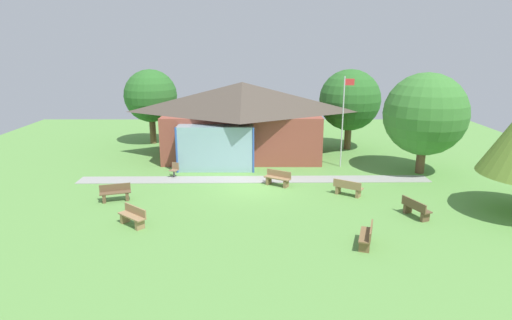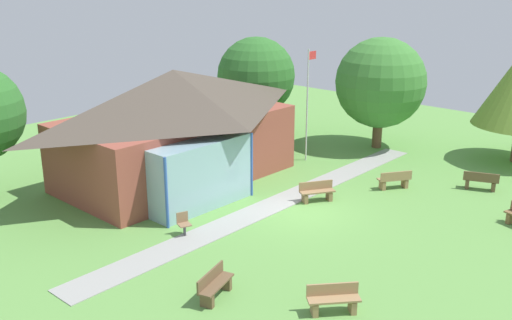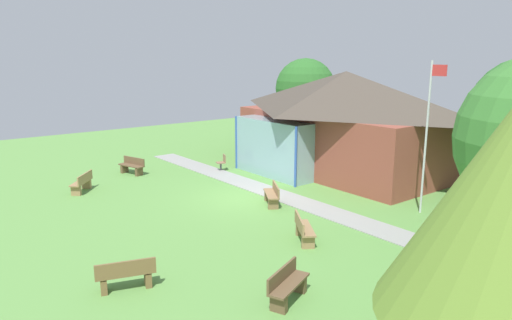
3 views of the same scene
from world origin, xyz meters
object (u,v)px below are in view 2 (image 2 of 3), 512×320
(pavilion, at_px, (176,124))
(tree_behind_pavilion_right, at_px, (256,76))
(bench_rear_near_path, at_px, (317,192))
(bench_lawn_far_right, at_px, (481,181))
(flagpole, at_px, (308,100))
(bench_mid_left, at_px, (215,285))
(bench_mid_right, at_px, (394,180))
(bench_front_left, at_px, (333,300))
(tree_east_hedge, at_px, (381,83))
(patio_chair_west, at_px, (184,225))

(pavilion, xyz_separation_m, tree_behind_pavilion_right, (7.84, 2.25, 0.98))
(pavilion, height_order, bench_rear_near_path, pavilion)
(pavilion, xyz_separation_m, bench_lawn_far_right, (8.25, -10.94, -2.27))
(flagpole, height_order, bench_rear_near_path, flagpole)
(pavilion, relative_size, bench_lawn_far_right, 7.29)
(bench_lawn_far_right, relative_size, bench_mid_left, 0.99)
(bench_mid_right, distance_m, bench_lawn_far_right, 3.81)
(bench_mid_left, xyz_separation_m, tree_behind_pavilion_right, (13.87, 11.08, 3.25))
(bench_mid_left, bearing_deg, bench_front_left, 101.72)
(bench_lawn_far_right, relative_size, bench_front_left, 1.09)
(pavilion, relative_size, bench_rear_near_path, 7.50)
(bench_mid_right, distance_m, tree_east_hedge, 7.38)
(bench_rear_near_path, bearing_deg, tree_east_hedge, -133.17)
(bench_mid_right, bearing_deg, patio_chair_west, -165.32)
(bench_mid_right, height_order, bench_lawn_far_right, same)
(bench_front_left, height_order, tree_behind_pavilion_right, tree_behind_pavilion_right)
(pavilion, distance_m, bench_mid_left, 10.93)
(bench_front_left, xyz_separation_m, tree_behind_pavilion_right, (12.16, 14.13, 3.25))
(pavilion, distance_m, bench_mid_right, 10.16)
(pavilion, distance_m, bench_rear_near_path, 7.14)
(flagpole, bearing_deg, tree_behind_pavilion_right, 73.95)
(bench_front_left, relative_size, tree_east_hedge, 0.24)
(bench_mid_right, xyz_separation_m, bench_lawn_far_right, (2.48, -2.89, 0.00))
(flagpole, xyz_separation_m, bench_lawn_far_right, (1.79, -8.41, -2.75))
(patio_chair_west, bearing_deg, pavilion, -108.45)
(bench_rear_near_path, distance_m, bench_mid_left, 8.60)
(flagpole, height_order, bench_lawn_far_right, flagpole)
(pavilion, height_order, tree_east_hedge, tree_east_hedge)
(bench_mid_right, distance_m, bench_mid_left, 11.83)
(bench_rear_near_path, bearing_deg, pavilion, -39.62)
(bench_lawn_far_right, distance_m, tree_behind_pavilion_right, 13.60)
(bench_lawn_far_right, xyz_separation_m, bench_mid_left, (-14.28, 2.12, 0.00))
(pavilion, bearing_deg, tree_east_hedge, -19.76)
(bench_mid_left, distance_m, patio_chair_west, 4.57)
(flagpole, relative_size, bench_front_left, 4.01)
(bench_lawn_far_right, bearing_deg, flagpole, 169.34)
(patio_chair_west, height_order, tree_east_hedge, tree_east_hedge)
(bench_front_left, distance_m, tree_east_hedge, 17.54)
(flagpole, xyz_separation_m, bench_front_left, (-10.78, -9.34, -2.75))
(pavilion, height_order, patio_chair_west, pavilion)
(tree_behind_pavilion_right, bearing_deg, patio_chair_west, -148.67)
(pavilion, height_order, bench_lawn_far_right, pavilion)
(bench_front_left, relative_size, tree_behind_pavilion_right, 0.24)
(patio_chair_west, relative_size, tree_east_hedge, 0.14)
(pavilion, relative_size, patio_chair_west, 13.17)
(bench_rear_near_path, bearing_deg, flagpole, -106.41)
(flagpole, relative_size, patio_chair_west, 6.65)
(bench_mid_right, relative_size, tree_east_hedge, 0.25)
(pavilion, bearing_deg, bench_front_left, -109.99)
(bench_rear_near_path, relative_size, tree_east_hedge, 0.25)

